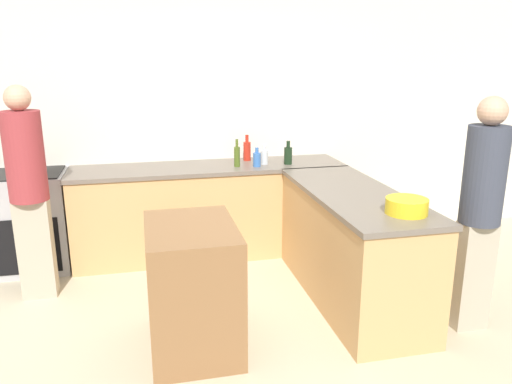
{
  "coord_description": "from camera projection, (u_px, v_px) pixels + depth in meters",
  "views": [
    {
      "loc": [
        -0.63,
        -2.96,
        1.98
      ],
      "look_at": [
        0.19,
        0.62,
        0.97
      ],
      "focal_mm": 35.0,
      "sensor_mm": 36.0,
      "label": 1
    }
  ],
  "objects": [
    {
      "name": "ground_plane",
      "position": [
        249.0,
        352.0,
        3.44
      ],
      "size": [
        14.0,
        14.0,
        0.0
      ],
      "primitive_type": "plane",
      "color": "beige"
    },
    {
      "name": "wall_back",
      "position": [
        203.0,
        118.0,
        5.14
      ],
      "size": [
        8.0,
        0.06,
        2.7
      ],
      "color": "silver",
      "rests_on": "ground_plane"
    },
    {
      "name": "counter_back",
      "position": [
        210.0,
        210.0,
        5.05
      ],
      "size": [
        2.69,
        0.66,
        0.92
      ],
      "color": "tan",
      "rests_on": "ground_plane"
    },
    {
      "name": "counter_peninsula",
      "position": [
        351.0,
        245.0,
        4.11
      ],
      "size": [
        0.69,
        1.86,
        0.92
      ],
      "color": "tan",
      "rests_on": "ground_plane"
    },
    {
      "name": "range_oven",
      "position": [
        27.0,
        222.0,
        4.69
      ],
      "size": [
        0.76,
        0.6,
        0.93
      ],
      "color": "#ADADB2",
      "rests_on": "ground_plane"
    },
    {
      "name": "island_table",
      "position": [
        193.0,
        287.0,
        3.42
      ],
      "size": [
        0.6,
        0.83,
        0.89
      ],
      "color": "brown",
      "rests_on": "ground_plane"
    },
    {
      "name": "mixing_bowl",
      "position": [
        407.0,
        206.0,
        3.42
      ],
      "size": [
        0.29,
        0.29,
        0.11
      ],
      "color": "yellow",
      "rests_on": "counter_peninsula"
    },
    {
      "name": "hot_sauce_bottle",
      "position": [
        247.0,
        150.0,
        5.15
      ],
      "size": [
        0.08,
        0.08,
        0.27
      ],
      "color": "red",
      "rests_on": "counter_back"
    },
    {
      "name": "wine_bottle_dark",
      "position": [
        288.0,
        155.0,
        4.98
      ],
      "size": [
        0.08,
        0.08,
        0.23
      ],
      "color": "black",
      "rests_on": "counter_back"
    },
    {
      "name": "vinegar_bottle_clear",
      "position": [
        264.0,
        157.0,
        4.98
      ],
      "size": [
        0.07,
        0.07,
        0.19
      ],
      "color": "silver",
      "rests_on": "counter_back"
    },
    {
      "name": "water_bottle_blue",
      "position": [
        257.0,
        159.0,
        4.87
      ],
      "size": [
        0.08,
        0.08,
        0.19
      ],
      "color": "#386BB7",
      "rests_on": "counter_back"
    },
    {
      "name": "olive_oil_bottle",
      "position": [
        237.0,
        156.0,
        4.86
      ],
      "size": [
        0.06,
        0.06,
        0.27
      ],
      "color": "#475B1E",
      "rests_on": "counter_back"
    },
    {
      "name": "person_by_range",
      "position": [
        28.0,
        185.0,
        4.0
      ],
      "size": [
        0.3,
        0.3,
        1.76
      ],
      "color": "#ADA38E",
      "rests_on": "ground_plane"
    },
    {
      "name": "person_at_peninsula",
      "position": [
        481.0,
        206.0,
        3.53
      ],
      "size": [
        0.29,
        0.29,
        1.72
      ],
      "color": "#ADA38E",
      "rests_on": "ground_plane"
    }
  ]
}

